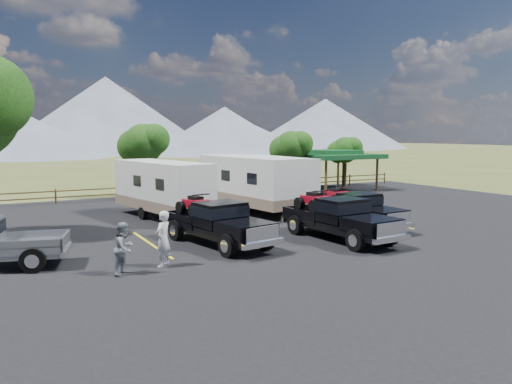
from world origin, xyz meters
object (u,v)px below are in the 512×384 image
pavilion (333,155)px  trailer_right (271,181)px  rig_center (338,217)px  person_a (163,239)px  person_b (124,248)px  trailer_center (250,183)px  rig_left (217,222)px  trailer_left (163,189)px  rig_right (356,209)px

pavilion → trailer_right: (-9.42, -6.26, -1.13)m
rig_center → person_a: size_ratio=3.18×
person_a → person_b: size_ratio=1.13×
pavilion → trailer_center: (-11.50, -7.44, -1.07)m
rig_center → person_a: rig_center is taller
rig_center → trailer_center: 8.43m
trailer_center → person_a: (-8.11, -9.12, -0.71)m
rig_left → trailer_center: bearing=42.8°
trailer_left → trailer_center: (5.06, -0.43, 0.09)m
pavilion → rig_left: (-16.62, -14.30, -1.80)m
person_a → person_b: person_a is taller
trailer_left → person_b: (-4.45, -9.87, -0.74)m
person_a → rig_right: bearing=156.3°
rig_left → person_a: rig_left is taller
pavilion → person_b: (-21.01, -16.88, -1.89)m
trailer_right → person_b: bearing=-138.2°
rig_left → person_b: rig_left is taller
trailer_center → trailer_right: bearing=21.8°
rig_right → trailer_right: (-0.23, 7.82, 0.72)m
rig_right → person_a: person_a is taller
rig_center → person_b: size_ratio=3.58×
rig_right → pavilion: bearing=55.2°
rig_left → trailer_center: 8.59m
rig_left → rig_center: (5.00, -1.54, 0.01)m
trailer_left → person_b: 10.85m
rig_left → trailer_right: trailer_right is taller
rig_center → rig_right: rig_center is taller
rig_right → trailer_left: bearing=134.5°
pavilion → person_b: pavilion is taller
pavilion → rig_right: pavilion is taller
pavilion → rig_left: pavilion is taller
rig_center → trailer_center: trailer_center is taller
trailer_left → person_a: (-3.05, -9.54, -0.63)m
trailer_left → person_b: size_ratio=5.13×
rig_right → person_a: bearing=-168.3°
pavilion → rig_center: pavilion is taller
rig_center → rig_right: bearing=32.0°
rig_center → rig_right: 3.01m
trailer_left → person_a: size_ratio=4.56×
rig_right → person_a: 10.71m
person_a → rig_center: bearing=148.0°
rig_center → trailer_right: 9.86m
pavilion → trailer_center: trailer_center is taller
person_a → person_b: 1.44m
rig_right → person_b: (-11.81, -2.81, -0.05)m
rig_right → trailer_left: trailer_left is taller
rig_left → person_a: size_ratio=3.20×
person_b → trailer_center: bearing=1.8°
trailer_center → person_b: 13.42m
rig_left → rig_right: size_ratio=1.09×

